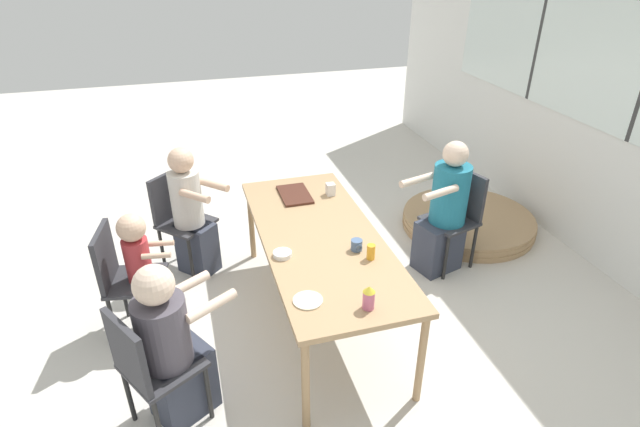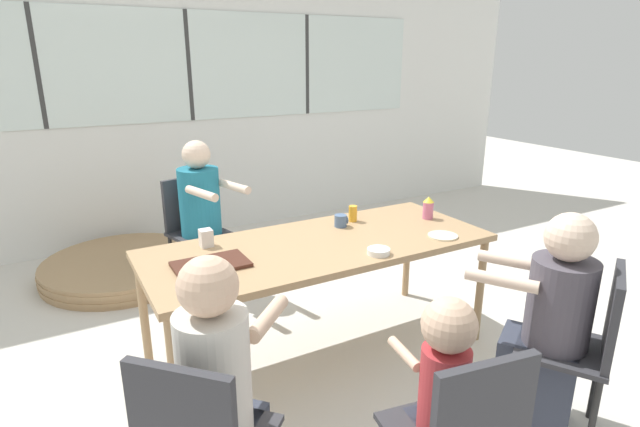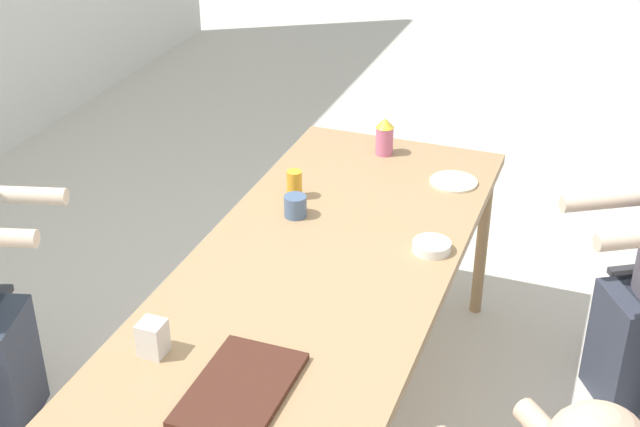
# 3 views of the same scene
# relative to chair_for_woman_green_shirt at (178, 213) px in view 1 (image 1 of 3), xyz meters

# --- Properties ---
(ground_plane) EXTENTS (16.00, 16.00, 0.00)m
(ground_plane) POSITION_rel_chair_for_woman_green_shirt_xyz_m (1.04, 1.00, -0.53)
(ground_plane) COLOR beige
(wall_back_with_windows) EXTENTS (8.40, 0.08, 2.80)m
(wall_back_with_windows) POSITION_rel_chair_for_woman_green_shirt_xyz_m (1.04, 3.65, 0.89)
(wall_back_with_windows) COLOR silver
(wall_back_with_windows) RESTS_ON ground_plane
(dining_table) EXTENTS (2.06, 0.84, 0.74)m
(dining_table) POSITION_rel_chair_for_woman_green_shirt_xyz_m (1.04, 1.00, 0.16)
(dining_table) COLOR tan
(dining_table) RESTS_ON ground_plane
(chair_for_woman_green_shirt) EXTENTS (0.57, 0.57, 0.89)m
(chair_for_woman_green_shirt) POSITION_rel_chair_for_woman_green_shirt_xyz_m (0.00, 0.00, 0.00)
(chair_for_woman_green_shirt) COLOR #333338
(chair_for_woman_green_shirt) RESTS_ON ground_plane
(chair_for_man_blue_shirt) EXTENTS (0.49, 0.49, 0.89)m
(chair_for_man_blue_shirt) POSITION_rel_chair_for_woman_green_shirt_xyz_m (0.64, 2.39, 0.00)
(chair_for_man_blue_shirt) COLOR #333338
(chair_for_man_blue_shirt) RESTS_ON ground_plane
(chair_for_man_teal_shirt) EXTENTS (0.55, 0.55, 0.89)m
(chair_for_man_teal_shirt) POSITION_rel_chair_for_woman_green_shirt_xyz_m (1.78, -0.24, 0.00)
(chair_for_man_teal_shirt) COLOR #333338
(chair_for_man_teal_shirt) RESTS_ON ground_plane
(chair_for_toddler) EXTENTS (0.46, 0.46, 0.89)m
(chair_for_toddler) POSITION_rel_chair_for_woman_green_shirt_xyz_m (0.81, -0.42, 0.00)
(chair_for_toddler) COLOR #333338
(chair_for_toddler) RESTS_ON ground_plane
(person_woman_green_shirt) EXTENTS (0.53, 0.52, 1.17)m
(person_woman_green_shirt) POSITION_rel_chair_for_woman_green_shirt_xyz_m (0.12, 0.11, 0.01)
(person_woman_green_shirt) COLOR #333847
(person_woman_green_shirt) RESTS_ON ground_plane
(person_man_blue_shirt) EXTENTS (0.45, 0.63, 1.21)m
(person_man_blue_shirt) POSITION_rel_chair_for_woman_green_shirt_xyz_m (0.69, 2.23, 0.01)
(person_man_blue_shirt) COLOR #333847
(person_man_blue_shirt) RESTS_ON ground_plane
(person_man_teal_shirt) EXTENTS (0.53, 0.62, 1.13)m
(person_man_teal_shirt) POSITION_rel_chair_for_woman_green_shirt_xyz_m (1.69, -0.09, -0.01)
(person_man_teal_shirt) COLOR #333847
(person_man_teal_shirt) RESTS_ON ground_plane
(person_toddler) EXTENTS (0.24, 0.37, 1.00)m
(person_toddler) POSITION_rel_chair_for_woman_green_shirt_xyz_m (0.83, -0.27, -0.02)
(person_toddler) COLOR #333847
(person_toddler) RESTS_ON ground_plane
(food_tray_dark) EXTENTS (0.38, 0.24, 0.02)m
(food_tray_dark) POSITION_rel_chair_for_woman_green_shirt_xyz_m (0.36, 0.98, 0.22)
(food_tray_dark) COLOR #472319
(food_tray_dark) RESTS_ON dining_table
(coffee_mug) EXTENTS (0.09, 0.08, 0.08)m
(coffee_mug) POSITION_rel_chair_for_woman_green_shirt_xyz_m (1.30, 1.19, 0.25)
(coffee_mug) COLOR slate
(coffee_mug) RESTS_ON dining_table
(sippy_cup) EXTENTS (0.07, 0.07, 0.16)m
(sippy_cup) POSITION_rel_chair_for_woman_green_shirt_xyz_m (1.90, 1.04, 0.29)
(sippy_cup) COLOR #CC668C
(sippy_cup) RESTS_ON dining_table
(juice_glass) EXTENTS (0.06, 0.06, 0.11)m
(juice_glass) POSITION_rel_chair_for_woman_green_shirt_xyz_m (1.43, 1.25, 0.26)
(juice_glass) COLOR gold
(juice_glass) RESTS_ON dining_table
(milk_carton_small) EXTENTS (0.07, 0.07, 0.10)m
(milk_carton_small) POSITION_rel_chair_for_woman_green_shirt_xyz_m (0.43, 1.27, 0.26)
(milk_carton_small) COLOR silver
(milk_carton_small) RESTS_ON dining_table
(bowl_white_shallow) EXTENTS (0.13, 0.13, 0.03)m
(bowl_white_shallow) POSITION_rel_chair_for_woman_green_shirt_xyz_m (1.23, 0.68, 0.23)
(bowl_white_shallow) COLOR white
(bowl_white_shallow) RESTS_ON dining_table
(plate_tortillas) EXTENTS (0.18, 0.18, 0.01)m
(plate_tortillas) POSITION_rel_chair_for_woman_green_shirt_xyz_m (1.75, 0.72, 0.21)
(plate_tortillas) COLOR beige
(plate_tortillas) RESTS_ON dining_table
(folded_table_stack) EXTENTS (1.34, 1.34, 0.15)m
(folded_table_stack) POSITION_rel_chair_for_woman_green_shirt_xyz_m (0.15, 2.86, -0.46)
(folded_table_stack) COLOR tan
(folded_table_stack) RESTS_ON ground_plane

